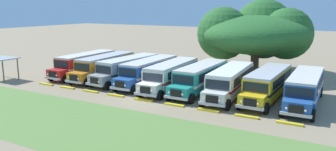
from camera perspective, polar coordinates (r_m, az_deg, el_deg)
ground_plane at (r=32.64m, az=-3.80°, el=-4.11°), size 220.00×220.00×0.00m
foreground_grass_strip at (r=26.44m, az=-13.81°, el=-8.28°), size 80.00×9.80×0.01m
parked_bus_slot_0 at (r=45.28m, az=-13.90°, el=2.08°), size 2.96×10.88×2.82m
parked_bus_slot_1 at (r=42.90m, az=-10.71°, el=1.70°), size 3.11×10.90×2.82m
parked_bus_slot_2 at (r=40.78m, az=-6.85°, el=1.30°), size 3.15×10.90×2.82m
parked_bus_slot_3 at (r=39.00m, az=-3.29°, el=0.89°), size 2.91×10.87×2.82m
parked_bus_slot_4 at (r=36.77m, az=0.55°, el=0.25°), size 3.23×10.92×2.82m
parked_bus_slot_5 at (r=35.64m, az=5.63°, el=-0.18°), size 2.77×10.85×2.82m
parked_bus_slot_6 at (r=34.20m, az=10.57°, el=-0.83°), size 3.25×10.92×2.82m
parked_bus_slot_7 at (r=33.88m, az=16.64°, el=-1.24°), size 2.83×10.86×2.82m
parked_bus_slot_8 at (r=33.27m, az=22.33°, el=-1.87°), size 2.91×10.87×2.82m
curb_wheelstop_0 at (r=41.10m, az=-20.04°, el=-1.39°), size 2.00×0.36×0.15m
curb_wheelstop_1 at (r=38.65m, az=-16.77°, el=-1.98°), size 2.00×0.36×0.15m
curb_wheelstop_2 at (r=36.34m, az=-13.08°, el=-2.63°), size 2.00×0.36×0.15m
curb_wheelstop_3 at (r=34.21m, az=-8.91°, el=-3.36°), size 2.00×0.36×0.15m
curb_wheelstop_4 at (r=32.29m, az=-4.20°, el=-4.16°), size 2.00×0.36×0.15m
curb_wheelstop_5 at (r=30.62m, az=1.07°, el=-5.02°), size 2.00×0.36×0.15m
curb_wheelstop_6 at (r=29.25m, az=6.90°, el=-5.91°), size 2.00×0.36×0.15m
curb_wheelstop_7 at (r=28.21m, az=13.26°, el=-6.82°), size 2.00×0.36×0.15m
curb_wheelstop_8 at (r=27.54m, az=20.04°, el=-7.69°), size 2.00×0.36×0.15m
broad_shade_tree at (r=47.26m, az=14.91°, el=7.05°), size 14.78×15.22×9.95m
waiting_shelter at (r=45.82m, az=-26.46°, el=2.40°), size 3.60×2.60×2.72m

